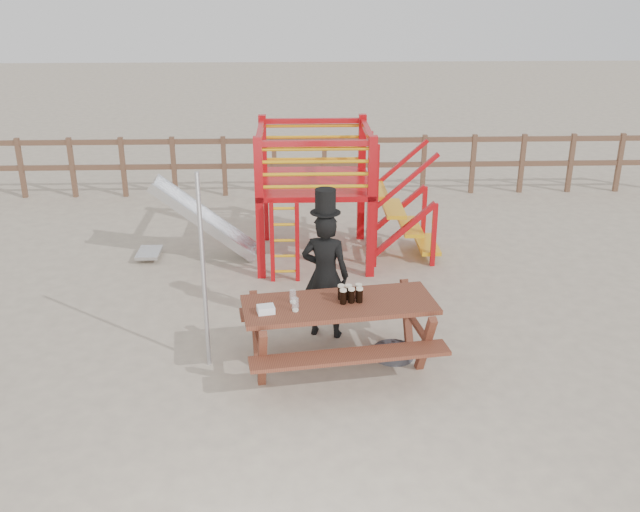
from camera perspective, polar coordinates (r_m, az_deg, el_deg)
The scene contains 10 objects.
ground at distance 8.08m, azimuth -1.16°, elevation -9.55°, with size 60.00×60.00×0.00m, color #B6A78D.
back_fence at distance 14.33m, azimuth -1.66°, elevation 7.77°, with size 15.09×0.09×1.20m.
playground_fort at distance 10.94m, azimuth -0.87°, elevation 5.16°, with size 4.71×1.84×2.10m.
picnic_table at distance 7.98m, azimuth 1.53°, elevation -5.71°, with size 2.31×1.75×0.82m.
man_with_hat at distance 8.57m, azimuth 0.42°, elevation -1.29°, with size 0.66×0.51×1.88m.
metal_pole at distance 7.89m, azimuth -9.31°, elevation -1.37°, with size 0.05×0.05×2.28m, color #B2B2B7.
parasol_base at distance 8.46m, azimuth 5.90°, elevation -7.69°, with size 0.47×0.47×0.20m.
paper_bag at distance 7.62m, azimuth -4.36°, elevation -4.28°, with size 0.18×0.14×0.08m, color white.
stout_pints at distance 7.86m, azimuth 2.44°, elevation -3.03°, with size 0.27×0.21×0.17m.
empty_glasses at distance 7.72m, azimuth -2.09°, elevation -3.62°, with size 0.10×0.28×0.15m.
Camera 1 is at (-0.09, -6.90, 4.20)m, focal length 40.00 mm.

